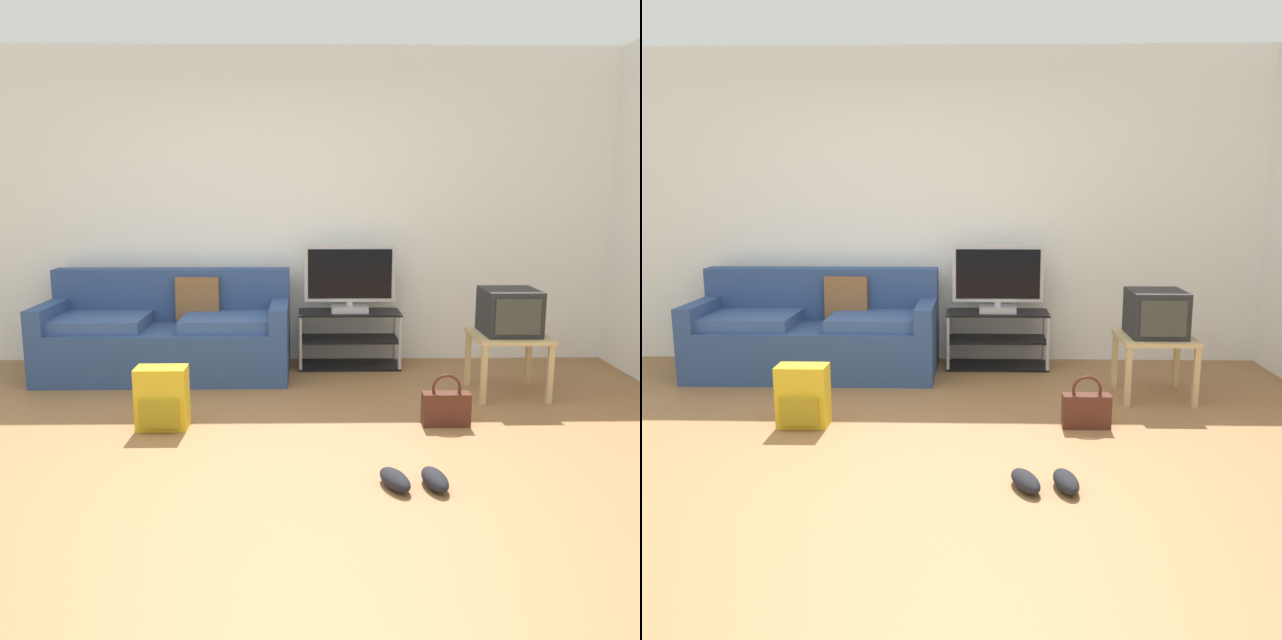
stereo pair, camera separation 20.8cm
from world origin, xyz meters
The scene contains 10 objects.
ground_plane centered at (0.00, 0.00, -0.01)m, with size 9.00×9.80×0.02m, color olive.
wall_back centered at (0.00, 2.45, 1.35)m, with size 9.00×0.10×2.70m, color white.
couch centered at (-0.81, 1.93, 0.32)m, with size 1.99×0.84×0.85m.
tv_stand centered at (0.70, 2.13, 0.24)m, with size 0.87×0.38×0.48m.
flat_tv centered at (0.70, 2.11, 0.76)m, with size 0.77×0.22×0.57m.
side_table centered at (1.83, 1.31, 0.39)m, with size 0.54×0.54×0.46m.
crt_tv centered at (1.83, 1.33, 0.63)m, with size 0.39×0.43×0.33m.
backpack centered at (-0.59, 0.62, 0.20)m, with size 0.32×0.26×0.40m.
handbag centered at (1.23, 0.63, 0.12)m, with size 0.31×0.11×0.35m.
sneakers_pair centered at (0.89, -0.29, 0.04)m, with size 0.39×0.28×0.09m.
Camera 1 is at (0.34, -3.49, 1.50)m, focal length 37.46 mm.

